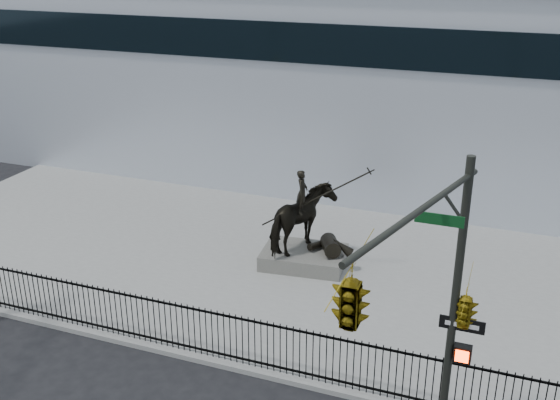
% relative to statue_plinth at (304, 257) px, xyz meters
% --- Properties ---
extents(ground, '(120.00, 120.00, 0.00)m').
position_rel_statue_plinth_xyz_m(ground, '(-1.25, -7.38, -0.42)').
color(ground, black).
rests_on(ground, ground).
extents(plaza, '(30.00, 12.00, 0.15)m').
position_rel_statue_plinth_xyz_m(plaza, '(-1.25, -0.38, -0.34)').
color(plaza, gray).
rests_on(plaza, ground).
extents(building, '(44.00, 14.00, 9.00)m').
position_rel_statue_plinth_xyz_m(building, '(-1.25, 12.62, 4.08)').
color(building, silver).
rests_on(building, ground).
extents(picket_fence, '(22.10, 0.10, 1.50)m').
position_rel_statue_plinth_xyz_m(picket_fence, '(-1.25, -6.13, 0.48)').
color(picket_fence, black).
rests_on(picket_fence, plaza).
extents(statue_plinth, '(3.07, 2.28, 0.54)m').
position_rel_statue_plinth_xyz_m(statue_plinth, '(0.00, 0.00, 0.00)').
color(statue_plinth, '#595751').
rests_on(statue_plinth, plaza).
extents(equestrian_statue, '(3.67, 2.47, 3.12)m').
position_rel_statue_plinth_xyz_m(equestrian_statue, '(0.05, 0.01, 1.40)').
color(equestrian_statue, black).
rests_on(equestrian_statue, statue_plinth).
extents(traffic_signal_right, '(2.17, 6.86, 7.00)m').
position_rel_statue_plinth_xyz_m(traffic_signal_right, '(5.22, -9.38, 4.43)').
color(traffic_signal_right, '#272924').
rests_on(traffic_signal_right, ground).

